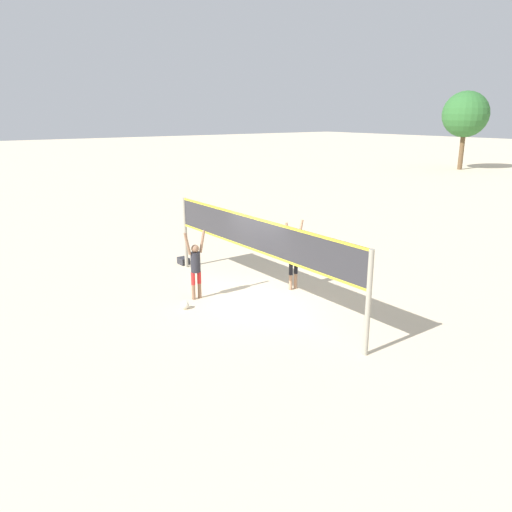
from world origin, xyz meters
name	(u,v)px	position (x,y,z in m)	size (l,w,h in m)	color
ground_plane	(256,301)	(0.00, 0.00, 0.00)	(200.00, 200.00, 0.00)	beige
volleyball_net	(256,242)	(0.00, 0.00, 1.76)	(8.36, 0.12, 2.44)	gray
player_spiker	(196,264)	(-1.17, -1.28, 1.05)	(0.28, 0.69, 2.01)	#8C664C
player_blocker	(294,254)	(-0.15, 1.52, 1.12)	(0.28, 0.70, 2.14)	tan
volleyball	(185,305)	(-0.67, -1.94, 0.11)	(0.23, 0.23, 0.23)	silver
gear_bag	(184,261)	(-4.47, 0.07, 0.12)	(0.43, 0.31, 0.24)	#2D2D33
tree_left_cluster	(466,115)	(-16.64, 36.63, 5.10)	(4.25, 4.25, 7.26)	brown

